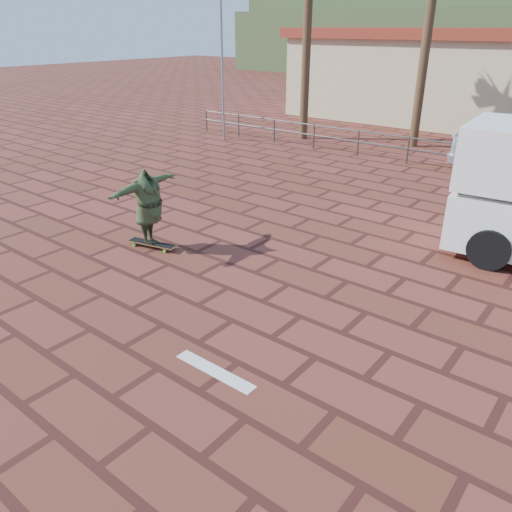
% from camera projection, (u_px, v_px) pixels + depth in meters
% --- Properties ---
extents(ground, '(120.00, 120.00, 0.00)m').
position_uv_depth(ground, '(233.00, 321.00, 8.52)').
color(ground, maroon).
rests_on(ground, ground).
extents(paint_stripe, '(1.40, 0.22, 0.01)m').
position_uv_depth(paint_stripe, '(215.00, 371.00, 7.28)').
color(paint_stripe, white).
rests_on(paint_stripe, ground).
extents(guardrail, '(24.06, 0.06, 1.00)m').
position_uv_depth(guardrail, '(465.00, 153.00, 16.77)').
color(guardrail, '#47494F').
rests_on(guardrail, ground).
extents(flagpole, '(1.30, 0.10, 8.00)m').
position_uv_depth(flagpole, '(223.00, 24.00, 19.97)').
color(flagpole, gray).
rests_on(flagpole, ground).
extents(building_west, '(12.60, 7.60, 4.50)m').
position_uv_depth(building_west, '(416.00, 73.00, 26.60)').
color(building_west, beige).
rests_on(building_west, ground).
extents(hill_back, '(35.00, 14.00, 8.00)m').
position_uv_depth(hill_back, '(401.00, 31.00, 59.08)').
color(hill_back, '#384C28').
rests_on(hill_back, ground).
extents(longboard, '(1.23, 0.54, 0.12)m').
position_uv_depth(longboard, '(152.00, 244.00, 11.29)').
color(longboard, olive).
rests_on(longboard, ground).
extents(skateboarder, '(0.90, 2.16, 1.70)m').
position_uv_depth(skateboarder, '(149.00, 207.00, 10.93)').
color(skateboarder, '#324022').
rests_on(skateboarder, longboard).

